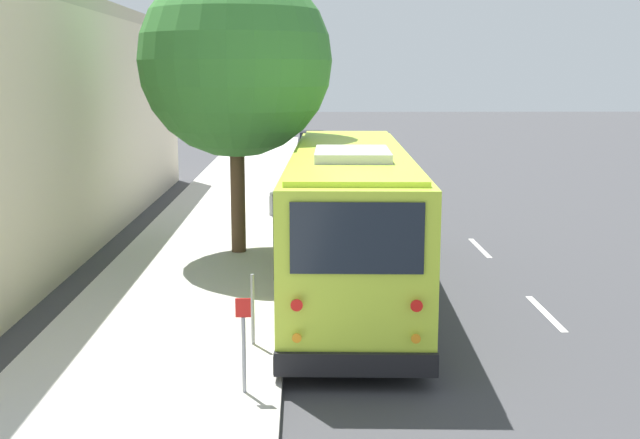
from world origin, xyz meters
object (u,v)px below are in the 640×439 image
street_tree (236,47)px  parked_sedan_white (320,190)px  sign_post_near (244,344)px  parked_sedan_maroon (319,154)px  fire_hydrant (272,203)px  shuttle_bus (350,213)px  parked_sedan_navy (318,171)px  parked_sedan_black (312,143)px  sign_post_far (253,309)px

street_tree → parked_sedan_white: bearing=-16.7°
street_tree → sign_post_near: bearing=-175.1°
parked_sedan_white → sign_post_near: 17.05m
parked_sedan_white → street_tree: (-7.57, 2.27, 4.71)m
parked_sedan_maroon → fire_hydrant: 15.40m
parked_sedan_white → sign_post_near: size_ratio=3.01×
shuttle_bus → parked_sedan_navy: (16.88, 0.37, -1.15)m
parked_sedan_white → parked_sedan_maroon: parked_sedan_white is taller
street_tree → fire_hydrant: 7.00m
parked_sedan_black → fire_hydrant: size_ratio=5.57×
shuttle_bus → parked_sedan_black: shuttle_bus is taller
sign_post_near → fire_hydrant: (14.49, 0.12, -0.32)m
parked_sedan_white → sign_post_far: 14.98m
sign_post_far → fire_hydrant: 12.41m
shuttle_bus → parked_sedan_navy: bearing=3.6°
parked_sedan_black → parked_sedan_navy: bearing=-178.6°
street_tree → fire_hydrant: bearing=-7.6°
shuttle_bus → sign_post_near: shuttle_bus is taller
parked_sedan_white → parked_sedan_black: parked_sedan_white is taller
parked_sedan_maroon → sign_post_far: bearing=174.9°
parked_sedan_maroon → shuttle_bus: bearing=178.7°
sign_post_near → sign_post_far: (2.08, 0.00, -0.11)m
fire_hydrant → parked_sedan_navy: bearing=-11.1°
parked_sedan_maroon → parked_sedan_black: bearing=0.9°
parked_sedan_maroon → fire_hydrant: (-15.29, 1.82, -0.03)m
parked_sedan_navy → parked_sedan_black: bearing=-3.3°
parked_sedan_navy → sign_post_near: (-22.71, 1.49, 0.27)m
shuttle_bus → street_tree: size_ratio=1.42×
parked_sedan_maroon → sign_post_near: (-29.78, 1.70, 0.30)m
parked_sedan_black → sign_post_far: (-34.23, 1.41, 0.17)m
parked_sedan_white → parked_sedan_maroon: size_ratio=0.94×
parked_sedan_navy → street_tree: bearing=166.6°
sign_post_near → sign_post_far: size_ratio=1.15×
shuttle_bus → sign_post_far: (-3.75, 1.86, -1.00)m
street_tree → parked_sedan_navy: bearing=-9.8°
shuttle_bus → parked_sedan_black: (30.48, 0.45, -1.17)m
shuttle_bus → fire_hydrant: (8.66, 1.98, -1.20)m
sign_post_near → sign_post_far: 2.08m
parked_sedan_white → parked_sedan_maroon: bearing=1.2°
shuttle_bus → parked_sedan_navy: size_ratio=2.68×
shuttle_bus → street_tree: street_tree is taller
sign_post_far → parked_sedan_navy: bearing=-4.1°
parked_sedan_navy → parked_sedan_maroon: parked_sedan_navy is taller
parked_sedan_white → parked_sedan_navy: parked_sedan_navy is taller
parked_sedan_maroon → parked_sedan_black: parked_sedan_black is taller
shuttle_bus → parked_sedan_maroon: bearing=2.7°
parked_sedan_white → fire_hydrant: bearing=149.6°
parked_sedan_maroon → street_tree: 21.06m
parked_sedan_white → parked_sedan_black: bearing=2.4°
parked_sedan_black → sign_post_near: size_ratio=3.21×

